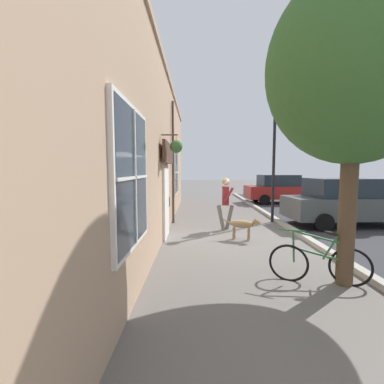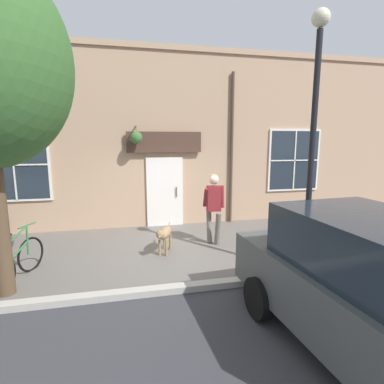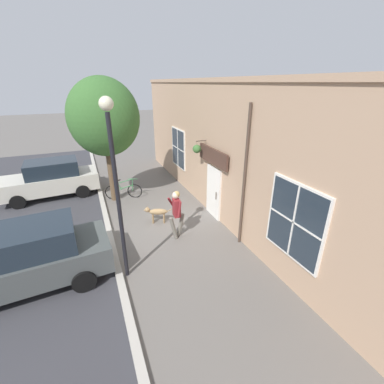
{
  "view_description": "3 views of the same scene",
  "coord_description": "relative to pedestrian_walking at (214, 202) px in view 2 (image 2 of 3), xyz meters",
  "views": [
    {
      "loc": [
        -1.27,
        -7.66,
        2.06
      ],
      "look_at": [
        -1.38,
        1.44,
        1.27
      ],
      "focal_mm": 24.0,
      "sensor_mm": 36.0,
      "label": 1
    },
    {
      "loc": [
        6.78,
        -1.07,
        2.61
      ],
      "look_at": [
        -0.51,
        0.56,
        1.31
      ],
      "focal_mm": 28.0,
      "sensor_mm": 36.0,
      "label": 2
    },
    {
      "loc": [
        2.33,
        8.51,
        5.13
      ],
      "look_at": [
        -1.3,
        -0.11,
        1.13
      ],
      "focal_mm": 24.0,
      "sensor_mm": 36.0,
      "label": 3
    }
  ],
  "objects": [
    {
      "name": "street_lamp",
      "position": [
        2.0,
        1.3,
        2.09
      ],
      "size": [
        0.32,
        0.32,
        4.87
      ],
      "color": "black",
      "rests_on": "ground_plane"
    },
    {
      "name": "storefront_facade",
      "position": [
        -2.11,
        -1.04,
        1.55
      ],
      "size": [
        0.95,
        18.0,
        5.29
      ],
      "color": "tan",
      "rests_on": "ground_plane"
    },
    {
      "name": "pedestrian_walking",
      "position": [
        0.0,
        0.0,
        0.0
      ],
      "size": [
        0.62,
        0.57,
        1.79
      ],
      "color": "#6B665B",
      "rests_on": "ground_plane"
    },
    {
      "name": "leaning_bicycle",
      "position": [
        1.2,
        -4.16,
        -0.71
      ],
      "size": [
        1.68,
        0.54,
        1.01
      ],
      "color": "black",
      "rests_on": "ground_plane"
    },
    {
      "name": "ground_plane",
      "position": [
        0.23,
        -1.05,
        -1.09
      ],
      "size": [
        90.0,
        90.0,
        0.0
      ],
      "primitive_type": "plane",
      "color": "#66605B"
    },
    {
      "name": "dog_on_leash",
      "position": [
        0.38,
        -1.3,
        -0.62
      ],
      "size": [
        1.07,
        0.5,
        0.69
      ],
      "color": "#997A51",
      "rests_on": "ground_plane"
    }
  ]
}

